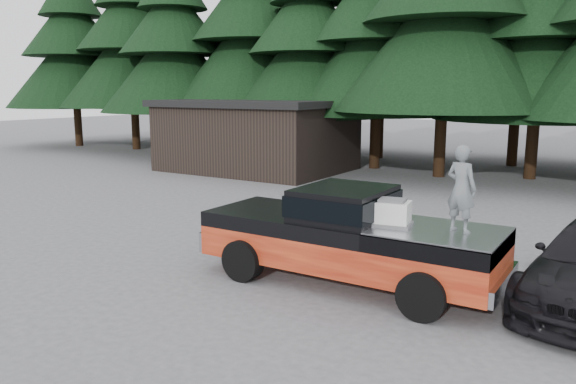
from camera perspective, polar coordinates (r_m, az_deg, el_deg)
The scene contains 6 objects.
ground at distance 12.26m, azimuth -1.16°, elevation -7.62°, with size 120.00×120.00×0.00m, color #505052.
pickup_truck at distance 11.14m, azimuth 6.10°, elevation -5.96°, with size 6.00×2.04×1.33m, color #D34B21, non-canonical shape.
truck_cab at distance 10.95m, azimuth 5.73°, elevation -1.06°, with size 1.66×1.90×0.59m, color black.
air_compressor at distance 10.43m, azimuth 10.53°, elevation -2.22°, with size 0.62×0.52×0.43m, color silver.
man_on_bed at distance 10.17m, azimuth 17.20°, elevation 0.33°, with size 0.56×0.37×1.53m, color slate.
utility_building at distance 26.73m, azimuth -3.14°, elevation 5.82°, with size 8.40×6.40×3.30m.
Camera 1 is at (6.42, -9.73, 3.79)m, focal length 35.00 mm.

